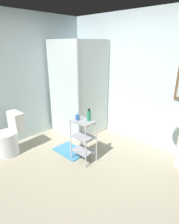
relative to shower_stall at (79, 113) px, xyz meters
The scene contains 9 objects.
ground_plane 1.77m from the shower_stall, 46.03° to the right, with size 4.20×4.20×0.02m, color tan.
wall_back 1.56m from the shower_stall, 27.61° to the left, with size 4.20×0.14×2.50m.
wall_left 1.60m from the shower_stall, 118.62° to the right, with size 0.10×4.20×2.50m, color white.
shower_stall is the anchor object (origin of this frame).
toilet 1.50m from the shower_stall, 101.49° to the right, with size 0.37×0.49×0.76m.
storage_cart 1.10m from the shower_stall, 40.00° to the right, with size 0.38×0.28×0.74m.
body_wash_bottle_green 1.16m from the shower_stall, 35.14° to the right, with size 0.06×0.06×0.20m.
rinse_cup 1.10m from the shower_stall, 44.99° to the right, with size 0.07×0.07×0.09m, color #3870B2.
bath_mat 0.94m from the shower_stall, 56.17° to the right, with size 0.60×0.40×0.02m, color teal.
Camera 1 is at (1.65, -1.44, 1.92)m, focal length 29.89 mm.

